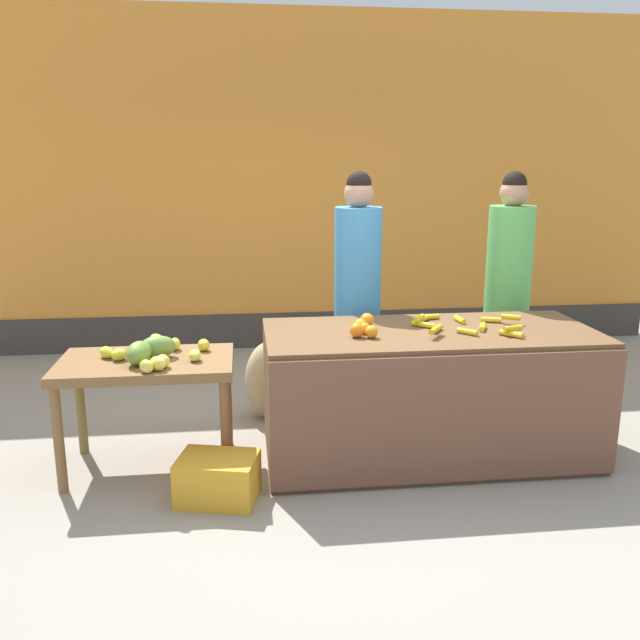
{
  "coord_description": "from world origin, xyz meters",
  "views": [
    {
      "loc": [
        -0.68,
        -3.96,
        1.89
      ],
      "look_at": [
        -0.2,
        0.15,
        0.89
      ],
      "focal_mm": 37.11,
      "sensor_mm": 36.0,
      "label": 1
    }
  ],
  "objects_px": {
    "produce_crate": "(218,479)",
    "vendor_woman_green_shirt": "(507,292)",
    "vendor_woman_blue_shirt": "(357,297)",
    "produce_sack": "(269,380)"
  },
  "relations": [
    {
      "from": "vendor_woman_blue_shirt",
      "to": "produce_crate",
      "type": "relative_size",
      "value": 4.15
    },
    {
      "from": "vendor_woman_blue_shirt",
      "to": "produce_sack",
      "type": "distance_m",
      "value": 0.91
    },
    {
      "from": "vendor_woman_green_shirt",
      "to": "produce_sack",
      "type": "bearing_deg",
      "value": -178.96
    },
    {
      "from": "vendor_woman_blue_shirt",
      "to": "produce_sack",
      "type": "xyz_separation_m",
      "value": [
        -0.66,
        0.04,
        -0.63
      ]
    },
    {
      "from": "produce_crate",
      "to": "produce_sack",
      "type": "height_order",
      "value": "produce_sack"
    },
    {
      "from": "vendor_woman_green_shirt",
      "to": "produce_sack",
      "type": "height_order",
      "value": "vendor_woman_green_shirt"
    },
    {
      "from": "vendor_woman_blue_shirt",
      "to": "produce_crate",
      "type": "distance_m",
      "value": 1.74
    },
    {
      "from": "vendor_woman_blue_shirt",
      "to": "produce_crate",
      "type": "xyz_separation_m",
      "value": [
        -1.0,
        -1.18,
        -0.79
      ]
    },
    {
      "from": "vendor_woman_blue_shirt",
      "to": "produce_sack",
      "type": "bearing_deg",
      "value": 176.43
    },
    {
      "from": "produce_crate",
      "to": "vendor_woman_green_shirt",
      "type": "bearing_deg",
      "value": 29.91
    }
  ]
}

